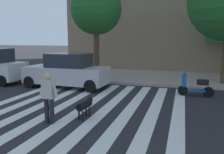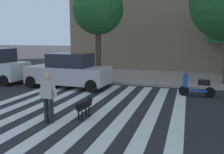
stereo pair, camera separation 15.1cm
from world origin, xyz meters
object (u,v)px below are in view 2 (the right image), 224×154
Objects in this scene: parked_car_behind_first at (69,71)px; pedestrian_dog_walker at (48,95)px; parked_scooter at (197,87)px; street_tree_nearest at (98,10)px; dog_on_leash at (85,105)px.

parked_car_behind_first is 5.86m from pedestrian_dog_walker.
parked_car_behind_first reaches higher than pedestrian_dog_walker.
parked_car_behind_first reaches higher than parked_scooter.
dog_on_leash is (2.32, -7.52, -4.07)m from street_tree_nearest.
pedestrian_dog_walker is at bearing -131.82° from parked_scooter.
street_tree_nearest is at bearing 99.71° from pedestrian_dog_walker.
dog_on_leash is at bearing -72.87° from street_tree_nearest.
street_tree_nearest is 3.67× the size of pedestrian_dog_walker.
parked_car_behind_first is at bearing 111.27° from pedestrian_dog_walker.
pedestrian_dog_walker reaches higher than parked_scooter.
pedestrian_dog_walker is (2.13, -5.46, 0.03)m from parked_car_behind_first.
parked_car_behind_first reaches higher than dog_on_leash.
parked_scooter is 5.78m from dog_on_leash.
parked_scooter is at bearing -2.19° from parked_car_behind_first.
parked_car_behind_first is at bearing 123.02° from dog_on_leash.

